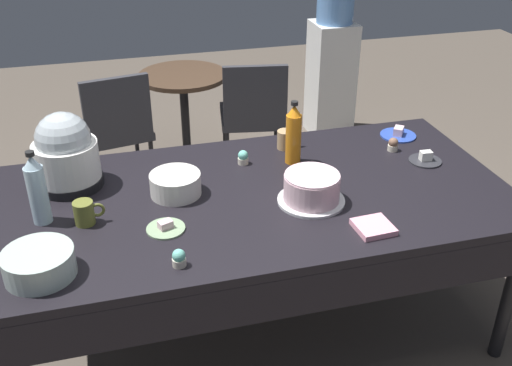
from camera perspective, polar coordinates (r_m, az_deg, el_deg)
name	(u,v)px	position (r m, az deg, el deg)	size (l,w,h in m)	color
ground	(256,325)	(3.02, 0.00, -13.37)	(9.00, 9.00, 0.00)	brown
potluck_table	(256,205)	(2.60, 0.00, -2.15)	(2.20, 1.10, 0.75)	black
frosted_layer_cake	(312,189)	(2.49, 5.33, -0.55)	(0.28, 0.28, 0.13)	silver
slow_cooker	(66,153)	(2.68, -17.72, 2.70)	(0.29, 0.29, 0.34)	black
glass_salad_bowl	(39,264)	(2.20, -20.01, -7.24)	(0.25, 0.25, 0.10)	#B2C6BC
ceramic_snack_bowl	(175,184)	(2.56, -7.70, -0.11)	(0.22, 0.22, 0.10)	silver
dessert_plate_charcoal	(425,159)	(2.94, 15.86, 2.21)	(0.15, 0.15, 0.05)	#2D2D33
dessert_plate_sage	(166,228)	(2.35, -8.62, -4.23)	(0.15, 0.15, 0.04)	#8CA87F
dessert_plate_cobalt	(398,134)	(3.17, 13.42, 4.58)	(0.18, 0.18, 0.05)	#2D4CB2
cupcake_mint	(393,145)	(3.00, 12.96, 3.60)	(0.05, 0.05, 0.07)	beige
cupcake_berry	(179,258)	(2.14, -7.37, -7.14)	(0.05, 0.05, 0.07)	beige
cupcake_vanilla	(243,158)	(2.80, -1.24, 2.45)	(0.05, 0.05, 0.07)	beige
soda_bottle_orange_juice	(294,135)	(2.77, 3.60, 4.63)	(0.07, 0.07, 0.31)	orange
soda_bottle_water	(37,190)	(2.46, -20.16, -0.62)	(0.07, 0.07, 0.31)	silver
coffee_mug_olive	(85,213)	(2.44, -16.02, -2.74)	(0.12, 0.08, 0.10)	olive
coffee_mug_tan	(286,139)	(2.95, 2.86, 4.18)	(0.12, 0.08, 0.09)	tan
paper_napkin_stack	(373,227)	(2.37, 11.15, -4.15)	(0.14, 0.14, 0.02)	pink
maroon_chair_left	(115,125)	(3.96, -13.31, 5.38)	(0.51, 0.51, 0.85)	#333338
maroon_chair_right	(254,111)	(4.08, -0.23, 6.89)	(0.51, 0.51, 0.85)	#333338
round_cafe_table	(184,104)	(4.20, -6.85, 7.46)	(0.60, 0.60, 0.72)	#473323
water_cooler	(332,62)	(4.79, 7.25, 11.35)	(0.32, 0.32, 1.24)	silver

